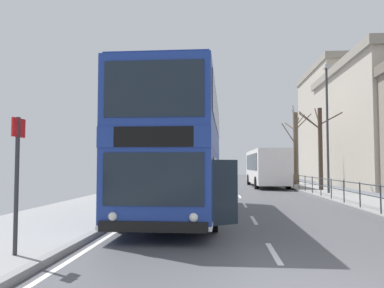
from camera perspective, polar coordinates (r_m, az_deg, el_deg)
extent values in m
cube|color=silver|center=(8.44, 11.97, -15.46)|extent=(0.12, 2.00, 0.00)
cube|color=silver|center=(13.15, 9.13, -11.04)|extent=(0.12, 2.00, 0.00)
cube|color=silver|center=(17.90, 7.82, -8.94)|extent=(0.12, 2.00, 0.00)
cube|color=silver|center=(22.67, 7.07, -7.72)|extent=(0.12, 2.00, 0.00)
cube|color=silver|center=(27.46, 6.58, -6.93)|extent=(0.12, 2.00, 0.00)
cube|color=silver|center=(32.24, 6.24, -6.37)|extent=(0.12, 2.00, 0.00)
cube|color=silver|center=(37.04, 5.99, -5.96)|extent=(0.12, 2.00, 0.00)
cube|color=silver|center=(41.83, 5.79, -5.64)|extent=(0.12, 2.00, 0.00)
cube|color=silver|center=(46.62, 5.64, -5.38)|extent=(0.12, 2.00, 0.00)
cube|color=silver|center=(51.42, 5.51, -5.18)|extent=(0.12, 2.00, 0.00)
cube|color=silver|center=(56.22, 5.41, -5.01)|extent=(0.12, 2.00, 0.00)
cube|color=silver|center=(6.53, -23.35, -18.99)|extent=(0.12, 133.00, 0.00)
cube|color=gray|center=(6.67, -26.14, -17.97)|extent=(0.20, 140.00, 0.14)
cube|color=navy|center=(14.08, -1.62, -5.33)|extent=(2.71, 10.96, 1.86)
cube|color=navy|center=(14.08, -1.62, -0.56)|extent=(2.72, 11.01, 0.49)
cube|color=navy|center=(14.18, -1.61, 3.85)|extent=(2.71, 10.96, 1.70)
cube|color=navy|center=(14.31, -1.60, 7.38)|extent=(2.63, 10.63, 0.08)
cube|color=#19232D|center=(8.65, -5.78, -5.19)|extent=(2.28, 0.06, 1.19)
cube|color=black|center=(8.67, -5.75, 1.09)|extent=(1.81, 0.05, 0.47)
cube|color=#19232D|center=(8.82, -5.70, 8.17)|extent=(2.28, 0.06, 1.29)
cube|color=black|center=(8.75, -5.82, -12.10)|extent=(2.46, 0.11, 0.24)
cube|color=silver|center=(14.14, -1.63, -8.86)|extent=(2.74, 11.01, 0.10)
cube|color=#19232D|center=(14.26, 3.74, -4.25)|extent=(0.11, 8.52, 0.97)
cube|color=#19232D|center=(14.10, 3.69, 4.24)|extent=(0.13, 9.84, 1.02)
cube|color=#19232D|center=(14.55, -6.63, -4.22)|extent=(0.11, 8.52, 0.97)
cube|color=#19232D|center=(14.39, -6.80, 4.10)|extent=(0.13, 9.84, 1.02)
sphere|color=white|center=(8.59, 0.23, -10.80)|extent=(0.20, 0.20, 0.20)
sphere|color=white|center=(8.92, -11.66, -10.45)|extent=(0.20, 0.20, 0.20)
cube|color=#19232D|center=(9.59, 4.78, -7.11)|extent=(0.68, 0.48, 1.60)
cube|color=black|center=(9.89, 2.80, -7.00)|extent=(0.11, 0.90, 1.60)
cylinder|color=black|center=(10.80, 3.04, -10.03)|extent=(0.31, 1.04, 1.04)
cylinder|color=black|center=(11.16, -10.04, -9.76)|extent=(0.31, 1.04, 1.04)
cylinder|color=black|center=(17.59, 3.78, -7.37)|extent=(0.31, 1.04, 1.04)
cylinder|color=black|center=(17.82, -4.32, -7.32)|extent=(0.31, 1.04, 1.04)
cube|color=white|center=(33.48, 10.89, -3.31)|extent=(2.63, 10.56, 2.76)
cube|color=#19232D|center=(33.34, 8.75, -2.66)|extent=(0.16, 8.94, 1.33)
cube|color=#19232D|center=(33.66, 12.99, -2.62)|extent=(0.16, 8.94, 1.33)
cube|color=#19232D|center=(38.71, 9.87, -2.88)|extent=(2.13, 0.06, 1.66)
cylinder|color=black|center=(36.62, 8.39, -5.23)|extent=(0.29, 0.96, 0.96)
cylinder|color=black|center=(36.90, 12.08, -5.17)|extent=(0.29, 0.96, 0.96)
cylinder|color=black|center=(29.93, 9.51, -5.68)|extent=(0.29, 0.96, 0.96)
cylinder|color=black|center=(30.27, 14.00, -5.60)|extent=(0.29, 0.96, 0.96)
cylinder|color=#2D3338|center=(15.00, 26.13, -7.33)|extent=(0.05, 0.05, 1.00)
cylinder|color=#2D3338|center=(16.88, 23.58, -6.89)|extent=(0.05, 0.05, 1.00)
cylinder|color=#2D3338|center=(18.79, 21.54, -6.53)|extent=(0.05, 0.05, 1.00)
cylinder|color=#2D3338|center=(20.71, 19.89, -6.23)|extent=(0.05, 0.05, 1.00)
cylinder|color=#2D3338|center=(22.65, 18.52, -5.98)|extent=(0.05, 0.05, 1.00)
cylinder|color=#2D3338|center=(24.60, 17.36, -5.76)|extent=(0.05, 0.05, 1.00)
cylinder|color=#2D3338|center=(26.56, 16.38, -5.58)|extent=(0.05, 0.05, 1.00)
cylinder|color=#2D3338|center=(28.52, 15.53, -5.41)|extent=(0.05, 0.05, 1.00)
cylinder|color=#2D3338|center=(30.49, 14.80, -5.27)|extent=(0.05, 0.05, 1.00)
cylinder|color=#2D3338|center=(16.86, 23.54, -5.37)|extent=(0.04, 28.11, 0.04)
cylinder|color=#2D3338|center=(16.88, 23.57, -6.72)|extent=(0.04, 28.11, 0.04)
cylinder|color=#2D2D33|center=(8.01, -24.51, -5.59)|extent=(0.08, 0.08, 2.59)
cube|color=red|center=(8.05, -24.26, 2.21)|extent=(0.04, 0.44, 0.36)
cylinder|color=#38383D|center=(24.96, 19.39, 1.92)|extent=(0.14, 0.14, 7.62)
cube|color=#B2B2AD|center=(25.60, 19.23, 10.72)|extent=(0.28, 0.60, 0.20)
cylinder|color=brown|center=(35.57, 15.09, -0.60)|extent=(0.42, 0.42, 6.40)
cylinder|color=brown|center=(36.43, 14.80, 4.11)|extent=(0.13, 1.31, 1.20)
cylinder|color=brown|center=(35.53, 16.12, 3.17)|extent=(1.34, 0.79, 1.41)
cylinder|color=brown|center=(36.36, 14.34, 2.49)|extent=(0.76, 1.55, 0.92)
cylinder|color=brown|center=(35.10, 14.85, 4.57)|extent=(0.55, 1.48, 1.00)
cylinder|color=brown|center=(35.31, 15.27, 2.92)|extent=(0.21, 0.95, 1.01)
cylinder|color=brown|center=(35.78, 14.11, 1.46)|extent=(1.23, 0.59, 1.99)
cylinder|color=brown|center=(35.48, 15.69, 3.36)|extent=(0.78, 0.78, 0.98)
cylinder|color=#423328|center=(28.09, 18.45, -0.64)|extent=(0.29, 0.29, 5.66)
cylinder|color=#423328|center=(28.73, 16.95, 3.41)|extent=(1.25, 1.36, 1.46)
cylinder|color=#423328|center=(27.97, 16.98, 3.24)|extent=(1.51, 0.27, 1.15)
cylinder|color=#423328|center=(29.15, 18.04, 3.77)|extent=(0.19, 1.85, 1.60)
cylinder|color=#423328|center=(28.09, 19.86, 3.57)|extent=(1.40, 0.78, 0.81)
cube|color=#B2A899|center=(49.11, 21.79, 2.32)|extent=(8.15, 14.38, 12.64)
cube|color=gray|center=(50.16, 21.63, 9.93)|extent=(8.48, 14.96, 0.70)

